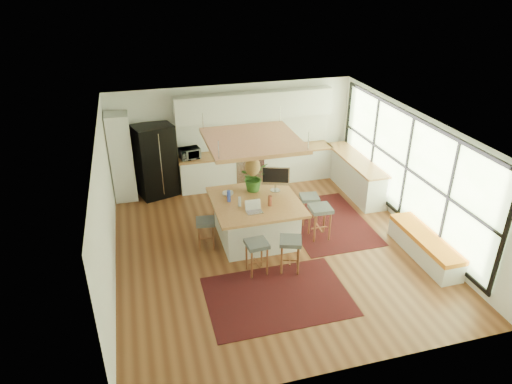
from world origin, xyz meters
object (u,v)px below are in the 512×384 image
object	(u,v)px
laptop	(254,207)
fridge	(156,161)
microwave	(190,152)
island_plant	(254,180)
monitor	(276,180)
island	(256,219)
stool_near_right	(290,255)
stool_right_back	(309,209)
stool_left_side	(206,233)
stool_right_front	(320,223)
stool_near_left	(257,257)

from	to	relation	value
laptop	fridge	bearing A→B (deg)	116.40
microwave	island_plant	size ratio (longest dim) A/B	0.79
fridge	monitor	world-z (taller)	fridge
island	stool_near_right	distance (m)	1.37
island_plant	stool_right_back	bearing A→B (deg)	-8.00
stool_near_right	stool_left_side	distance (m)	1.92
monitor	stool_right_front	bearing A→B (deg)	-20.65
laptop	monitor	size ratio (longest dim) A/B	0.55
stool_right_back	island_plant	xyz separation A→B (m)	(-1.29, 0.18, 0.83)
island	stool_left_side	world-z (taller)	island
stool_near_left	microwave	size ratio (longest dim) A/B	1.39
stool_near_right	stool_right_back	xyz separation A→B (m)	(1.04, 1.65, 0.00)
stool_near_right	monitor	bearing A→B (deg)	82.83
stool_right_front	stool_right_back	size ratio (longest dim) A/B	1.11
fridge	microwave	size ratio (longest dim) A/B	3.73
fridge	island	world-z (taller)	fridge
fridge	stool_near_right	bearing A→B (deg)	-77.84
stool_near_right	island_plant	distance (m)	2.02
island	island_plant	xyz separation A→B (m)	(0.09, 0.51, 0.72)
fridge	stool_left_side	size ratio (longest dim) A/B	2.86
stool_right_back	monitor	xyz separation A→B (m)	(-0.83, 0.01, 0.83)
stool_right_front	stool_left_side	bearing A→B (deg)	173.54
stool_left_side	monitor	size ratio (longest dim) A/B	1.05
stool_right_front	island_plant	bearing A→B (deg)	145.90
monitor	stool_near_right	bearing A→B (deg)	-77.30
fridge	stool_right_back	world-z (taller)	fridge
stool_left_side	microwave	xyz separation A→B (m)	(0.10, 2.80, 0.74)
monitor	stool_left_side	bearing A→B (deg)	-146.15
stool_left_side	laptop	distance (m)	1.25
laptop	stool_right_back	bearing A→B (deg)	25.83
stool_right_front	laptop	size ratio (longest dim) A/B	2.20
laptop	monitor	distance (m)	1.09
stool_left_side	island_plant	world-z (taller)	island_plant
monitor	fridge	bearing A→B (deg)	155.36
stool_right_front	laptop	xyz separation A→B (m)	(-1.52, -0.13, 0.70)
stool_right_front	stool_left_side	distance (m)	2.50
island_plant	stool_left_side	bearing A→B (deg)	-154.34
island	stool_near_right	size ratio (longest dim) A/B	2.59
stool_right_back	microwave	xyz separation A→B (m)	(-2.40, 2.40, 0.74)
laptop	island_plant	bearing A→B (deg)	73.95
stool_near_left	microwave	distance (m)	4.09
stool_near_right	island_plant	xyz separation A→B (m)	(-0.25, 1.83, 0.83)
stool_near_right	stool_left_side	world-z (taller)	stool_near_right
stool_right_front	laptop	distance (m)	1.68
island	stool_near_left	distance (m)	1.28
stool_right_back	island_plant	distance (m)	1.54
fridge	stool_right_back	size ratio (longest dim) A/B	2.73
stool_near_left	stool_left_side	distance (m)	1.41
laptop	microwave	world-z (taller)	microwave
stool_near_left	laptop	distance (m)	1.03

